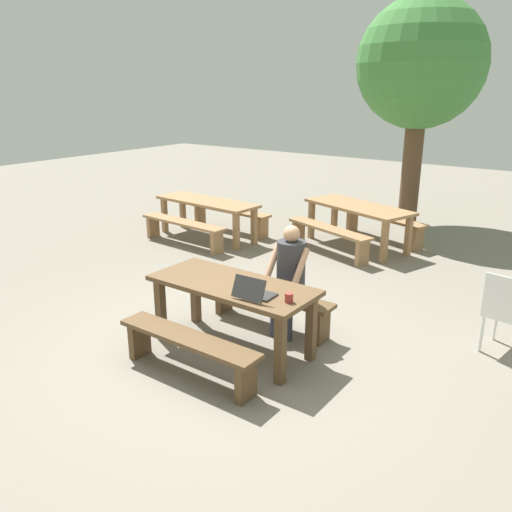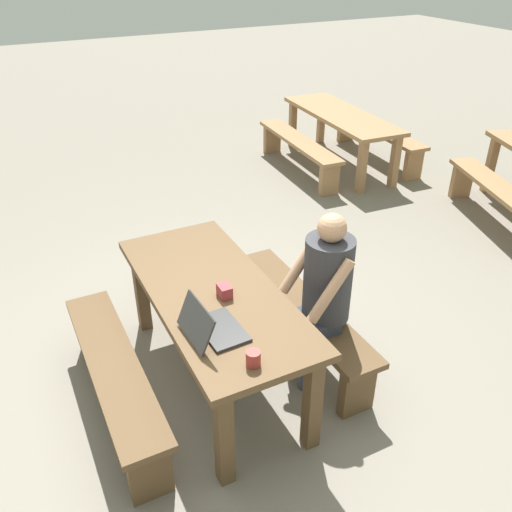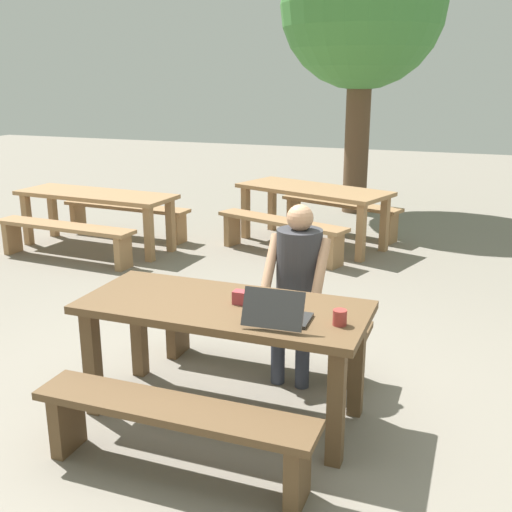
% 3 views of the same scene
% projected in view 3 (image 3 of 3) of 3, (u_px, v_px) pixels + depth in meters
% --- Properties ---
extents(ground_plane, '(30.00, 30.00, 0.00)m').
position_uv_depth(ground_plane, '(225.00, 413.00, 4.02)').
color(ground_plane, gray).
extents(picnic_table_front, '(1.79, 0.77, 0.76)m').
position_uv_depth(picnic_table_front, '(224.00, 322.00, 3.84)').
color(picnic_table_front, brown).
rests_on(picnic_table_front, ground).
extents(bench_near, '(1.59, 0.30, 0.43)m').
position_uv_depth(bench_near, '(173.00, 424.00, 3.31)').
color(bench_near, brown).
rests_on(bench_near, ground).
extents(bench_far, '(1.59, 0.30, 0.43)m').
position_uv_depth(bench_far, '(261.00, 328.00, 4.56)').
color(bench_far, brown).
rests_on(bench_far, ground).
extents(laptop, '(0.36, 0.33, 0.22)m').
position_uv_depth(laptop, '(277.00, 314.00, 3.49)').
color(laptop, '#2D2D2D').
rests_on(laptop, picnic_table_front).
extents(small_pouch, '(0.10, 0.07, 0.08)m').
position_uv_depth(small_pouch, '(242.00, 297.00, 3.79)').
color(small_pouch, '#993338').
rests_on(small_pouch, picnic_table_front).
extents(coffee_mug, '(0.08, 0.08, 0.09)m').
position_uv_depth(coffee_mug, '(340.00, 317.00, 3.47)').
color(coffee_mug, '#99332D').
rests_on(coffee_mug, picnic_table_front).
extents(person_seated, '(0.43, 0.42, 1.27)m').
position_uv_depth(person_seated, '(298.00, 280.00, 4.31)').
color(person_seated, '#333847').
rests_on(person_seated, ground).
extents(picnic_table_mid, '(2.10, 1.36, 0.74)m').
position_uv_depth(picnic_table_mid, '(313.00, 196.00, 7.84)').
color(picnic_table_mid, '#9E754C').
rests_on(picnic_table_mid, ground).
extents(bench_mid_south, '(1.76, 0.84, 0.45)m').
position_uv_depth(bench_mid_south, '(281.00, 228.00, 7.41)').
color(bench_mid_south, '#9E754C').
rests_on(bench_mid_south, ground).
extents(bench_mid_north, '(1.76, 0.84, 0.45)m').
position_uv_depth(bench_mid_north, '(340.00, 210.00, 8.43)').
color(bench_mid_north, '#9E754C').
rests_on(bench_mid_north, ground).
extents(picnic_table_rear, '(2.09, 0.80, 0.71)m').
position_uv_depth(picnic_table_rear, '(96.00, 201.00, 7.68)').
color(picnic_table_rear, '#9E754C').
rests_on(picnic_table_rear, ground).
extents(bench_rear_south, '(1.86, 0.42, 0.44)m').
position_uv_depth(bench_rear_south, '(64.00, 233.00, 7.22)').
color(bench_rear_south, '#9E754C').
rests_on(bench_rear_south, ground).
extents(bench_rear_north, '(1.86, 0.42, 0.44)m').
position_uv_depth(bench_rear_north, '(126.00, 213.00, 8.30)').
color(bench_rear_north, '#9E754C').
rests_on(bench_rear_north, ground).
extents(tree_left, '(2.45, 2.45, 4.33)m').
position_uv_depth(tree_left, '(363.00, 8.00, 9.07)').
color(tree_left, brown).
rests_on(tree_left, ground).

